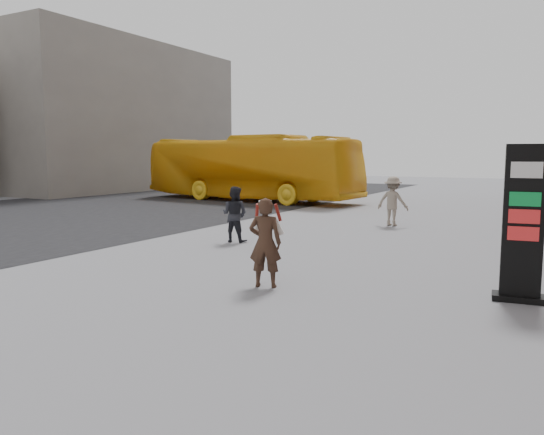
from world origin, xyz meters
The scene contains 9 objects.
ground centered at (0.00, 0.00, 0.00)m, with size 100.00×100.00×0.00m, color #9E9EA3.
road centered at (-13.00, 5.00, 0.00)m, with size 16.00×60.00×0.01m, color black.
bg_building_far centered at (-24.00, 20.00, 5.00)m, with size 10.00×18.00×10.00m, color gray.
info_pylon centered at (4.89, 1.53, 1.31)m, with size 0.89×0.53×2.62m.
woman centered at (0.69, 0.29, 0.85)m, with size 0.76×0.73×1.66m.
bus centered at (-9.27, 15.99, 1.71)m, with size 2.87×12.28×3.42m, color gold.
pedestrian_a centered at (-2.59, 4.28, 0.78)m, with size 0.76×0.59×1.56m, color #222329.
pedestrian_b centered at (0.29, 9.78, 0.85)m, with size 1.10×0.63×1.70m, color gray.
pedestrian_c centered at (4.56, 9.59, 0.80)m, with size 0.94×0.39×1.60m, color #2F4359.
Camera 1 is at (5.49, -8.08, 2.45)m, focal length 35.00 mm.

